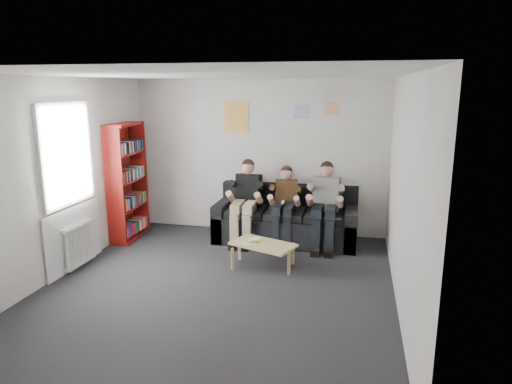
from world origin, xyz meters
The scene contains 14 objects.
room_shell centered at (0.00, 0.00, 1.35)m, with size 5.00×5.00×5.00m.
sofa centered at (0.58, 2.05, 0.33)m, with size 2.36×0.97×0.91m.
bookshelf centered at (-2.07, 1.58, 0.99)m, with size 0.30×0.89×1.98m.
coffee_table centered at (0.44, 0.78, 0.32)m, with size 0.91×0.50×0.36m.
game_cases centered at (0.29, 0.78, 0.39)m, with size 0.22×0.20×0.05m.
person_left centered at (-0.08, 1.84, 0.69)m, with size 0.41×0.89×1.39m.
person_middle centered at (0.58, 1.85, 0.66)m, with size 0.37×0.79×1.30m.
person_right centered at (1.23, 1.84, 0.70)m, with size 0.42×0.89×1.39m.
radiator centered at (-2.15, 0.20, 0.35)m, with size 0.10×0.64×0.60m.
window centered at (-2.22, 0.20, 1.03)m, with size 0.05×1.30×2.36m.
poster_large centered at (-0.40, 2.49, 2.05)m, with size 0.42×0.01×0.55m, color #E6DD51.
poster_blue centered at (0.75, 2.49, 2.15)m, with size 0.25×0.01×0.20m, color #3F7ED9.
poster_pink centered at (1.25, 2.49, 2.20)m, with size 0.22×0.01×0.18m, color #C83E7C.
poster_sign centered at (-1.00, 2.49, 2.25)m, with size 0.20×0.01×0.14m, color white.
Camera 1 is at (1.70, -5.32, 2.54)m, focal length 32.00 mm.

